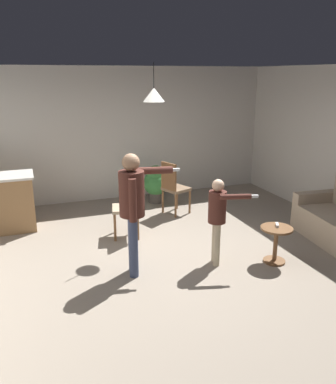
# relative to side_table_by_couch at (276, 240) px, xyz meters

# --- Properties ---
(ground) EXTENTS (7.68, 7.68, 0.00)m
(ground) POSITION_rel_side_table_by_couch_xyz_m (-1.24, 0.58, -0.33)
(ground) COLOR gray
(wall_back) EXTENTS (6.40, 0.10, 2.70)m
(wall_back) POSITION_rel_side_table_by_couch_xyz_m (-1.24, 3.78, 1.02)
(wall_back) COLOR beige
(wall_back) RESTS_ON ground
(side_table_by_couch) EXTENTS (0.44, 0.44, 0.52)m
(side_table_by_couch) POSITION_rel_side_table_by_couch_xyz_m (0.00, 0.00, 0.00)
(side_table_by_couch) COLOR brown
(side_table_by_couch) RESTS_ON ground
(person_adult) EXTENTS (0.83, 0.46, 1.62)m
(person_adult) POSITION_rel_side_table_by_couch_xyz_m (-1.93, 0.36, 0.68)
(person_adult) COLOR #384260
(person_adult) RESTS_ON ground
(person_child) EXTENTS (0.58, 0.46, 1.21)m
(person_child) POSITION_rel_side_table_by_couch_xyz_m (-0.79, 0.25, 0.43)
(person_child) COLOR tan
(person_child) RESTS_ON ground
(dining_chair_by_counter) EXTENTS (0.50, 0.50, 1.00)m
(dining_chair_by_counter) POSITION_rel_side_table_by_couch_xyz_m (-1.65, 1.61, 0.22)
(dining_chair_by_counter) COLOR brown
(dining_chair_by_counter) RESTS_ON ground
(dining_chair_near_wall) EXTENTS (0.54, 0.54, 1.00)m
(dining_chair_near_wall) POSITION_rel_side_table_by_couch_xyz_m (-0.62, 2.36, 0.22)
(dining_chair_near_wall) COLOR brown
(dining_chair_near_wall) RESTS_ON ground
(potted_plant_corner) EXTENTS (0.51, 0.51, 0.78)m
(potted_plant_corner) POSITION_rel_side_table_by_couch_xyz_m (-0.71, 3.14, 0.10)
(potted_plant_corner) COLOR #4C4742
(potted_plant_corner) RESTS_ON ground
(spare_remote_on_table) EXTENTS (0.10, 0.13, 0.04)m
(spare_remote_on_table) POSITION_rel_side_table_by_couch_xyz_m (0.03, 0.04, 0.21)
(spare_remote_on_table) COLOR white
(spare_remote_on_table) RESTS_ON side_table_by_couch
(ceiling_light_pendant) EXTENTS (0.32, 0.32, 0.55)m
(ceiling_light_pendant) POSITION_rel_side_table_by_couch_xyz_m (-1.29, 1.42, 1.92)
(ceiling_light_pendant) COLOR silver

